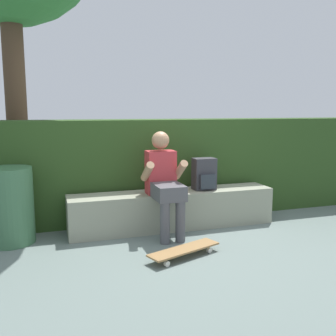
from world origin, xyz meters
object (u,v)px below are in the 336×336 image
Objects in this scene: skateboard_near_person at (184,250)px; backpack_on_bench at (204,174)px; bench_main at (173,209)px; trash_bin at (9,206)px; person_skater at (164,180)px.

backpack_on_bench reaches higher than skateboard_near_person.
trash_bin is (-1.89, 0.02, 0.19)m from bench_main.
bench_main is at bearing -0.65° from trash_bin.
person_skater is 3.03× the size of backpack_on_bench.
person_skater is 1.74m from trash_bin.
bench_main is 0.59m from backpack_on_bench.
bench_main is 3.04× the size of trash_bin.
skateboard_near_person is 2.05× the size of backpack_on_bench.
backpack_on_bench is at bearing -1.30° from bench_main.
person_skater is 1.48× the size of skateboard_near_person.
bench_main is 2.12× the size of person_skater.
bench_main reaches higher than skateboard_near_person.
person_skater reaches higher than backpack_on_bench.
skateboard_near_person is 1.28m from backpack_on_bench.
person_skater is 0.63m from backpack_on_bench.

